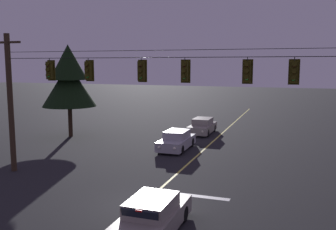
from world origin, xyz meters
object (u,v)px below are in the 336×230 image
traffic_light_far_right (294,72)px  car_oncoming_trailing (202,126)px  traffic_light_right_inner (185,71)px  traffic_light_centre (141,71)px  tree_verge_near (69,79)px  car_waiting_near_lane (152,216)px  traffic_light_leftmost (50,70)px  traffic_light_left_inner (88,71)px  car_oncoming_lead (177,141)px  traffic_light_rightmost (247,72)px

traffic_light_far_right → car_oncoming_trailing: size_ratio=0.28×
traffic_light_right_inner → traffic_light_far_right: 4.96m
traffic_light_right_inner → traffic_light_far_right: (4.96, 0.00, 0.00)m
traffic_light_centre → traffic_light_right_inner: size_ratio=1.00×
traffic_light_far_right → tree_verge_near: size_ratio=0.15×
car_oncoming_trailing → car_waiting_near_lane: bearing=-81.1°
traffic_light_leftmost → traffic_light_left_inner: (2.42, 0.00, 0.00)m
car_oncoming_lead → traffic_light_centre: bearing=-84.0°
traffic_light_rightmost → tree_verge_near: bearing=147.9°
traffic_light_left_inner → tree_verge_near: bearing=128.4°
traffic_light_left_inner → car_oncoming_trailing: 16.42m
traffic_light_right_inner → car_waiting_near_lane: bearing=-86.9°
traffic_light_left_inner → car_oncoming_trailing: (2.37, 15.37, -5.27)m
car_waiting_near_lane → car_oncoming_trailing: size_ratio=0.98×
car_oncoming_lead → car_oncoming_trailing: size_ratio=1.00×
traffic_light_right_inner → traffic_light_centre: bearing=180.0°
traffic_light_left_inner → traffic_light_rightmost: 8.22m
traffic_light_left_inner → traffic_light_rightmost: same height
traffic_light_leftmost → traffic_light_far_right: 12.65m
traffic_light_leftmost → car_oncoming_trailing: 16.94m
car_oncoming_lead → tree_verge_near: 11.27m
traffic_light_far_right → car_oncoming_trailing: traffic_light_far_right is taller
traffic_light_leftmost → traffic_light_left_inner: same height
traffic_light_leftmost → traffic_light_far_right: size_ratio=1.00×
traffic_light_leftmost → traffic_light_centre: (5.43, 0.00, 0.00)m
traffic_light_leftmost → traffic_light_centre: same height
traffic_light_leftmost → traffic_light_rightmost: 10.64m
traffic_light_centre → tree_verge_near: bearing=137.4°
car_oncoming_trailing → traffic_light_right_inner: bearing=-79.3°
car_oncoming_trailing → traffic_light_left_inner: bearing=-98.8°
traffic_light_rightmost → car_oncoming_lead: traffic_light_rightmost is taller
traffic_light_rightmost → car_oncoming_trailing: bearing=110.8°
traffic_light_left_inner → car_oncoming_trailing: bearing=81.2°
traffic_light_centre → car_oncoming_lead: traffic_light_centre is taller
traffic_light_centre → car_oncoming_trailing: traffic_light_centre is taller
traffic_light_centre → car_waiting_near_lane: size_ratio=0.28×
traffic_light_left_inner → traffic_light_leftmost: bearing=180.0°
traffic_light_rightmost → car_waiting_near_lane: size_ratio=0.28×
traffic_light_leftmost → car_oncoming_lead: size_ratio=0.28×
traffic_light_left_inner → car_oncoming_lead: (2.12, 8.53, -5.27)m
traffic_light_right_inner → tree_verge_near: (-13.40, 10.24, -0.90)m
traffic_light_left_inner → car_oncoming_lead: traffic_light_left_inner is taller
traffic_light_rightmost → tree_verge_near: size_ratio=0.15×
traffic_light_right_inner → car_waiting_near_lane: traffic_light_right_inner is taller
traffic_light_leftmost → car_waiting_near_lane: size_ratio=0.28×
traffic_light_leftmost → car_oncoming_trailing: (4.79, 15.37, -5.27)m
car_oncoming_trailing → tree_verge_near: 12.48m
car_waiting_near_lane → car_oncoming_trailing: bearing=98.9°
car_waiting_near_lane → traffic_light_right_inner: bearing=93.1°
traffic_light_far_right → tree_verge_near: tree_verge_near is taller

